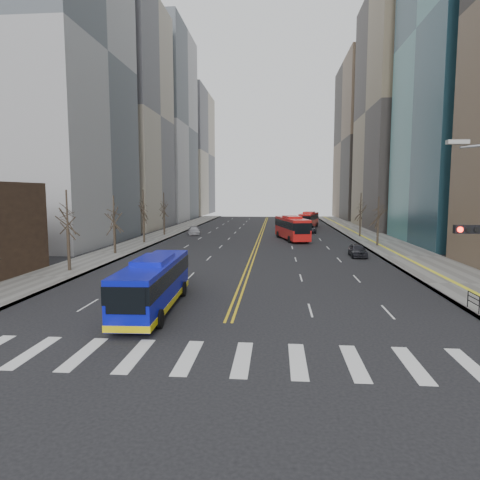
# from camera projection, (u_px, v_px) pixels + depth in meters

# --- Properties ---
(ground) EXTENTS (220.00, 220.00, 0.00)m
(ground) POSITION_uv_depth(u_px,v_px,m) (215.00, 358.00, 18.46)
(ground) COLOR black
(sidewalk_right) EXTENTS (7.00, 130.00, 0.15)m
(sidewalk_right) POSITION_uv_depth(u_px,v_px,m) (380.00, 242.00, 61.55)
(sidewalk_right) COLOR slate
(sidewalk_right) RESTS_ON ground
(sidewalk_left) EXTENTS (5.00, 130.00, 0.15)m
(sidewalk_left) POSITION_uv_depth(u_px,v_px,m) (149.00, 240.00, 64.40)
(sidewalk_left) COLOR slate
(sidewalk_left) RESTS_ON ground
(crosswalk) EXTENTS (26.70, 4.00, 0.01)m
(crosswalk) POSITION_uv_depth(u_px,v_px,m) (215.00, 358.00, 18.46)
(crosswalk) COLOR silver
(crosswalk) RESTS_ON ground
(centerline) EXTENTS (0.55, 100.00, 0.01)m
(centerline) POSITION_uv_depth(u_px,v_px,m) (261.00, 235.00, 72.93)
(centerline) COLOR gold
(centerline) RESTS_ON ground
(office_towers) EXTENTS (83.00, 134.00, 58.00)m
(office_towers) POSITION_uv_depth(u_px,v_px,m) (265.00, 106.00, 83.66)
(office_towers) COLOR #99999C
(office_towers) RESTS_ON ground
(street_trees) EXTENTS (35.20, 47.20, 7.60)m
(street_trees) POSITION_uv_depth(u_px,v_px,m) (197.00, 211.00, 52.74)
(street_trees) COLOR #32271E
(street_trees) RESTS_ON ground
(blue_bus) EXTENTS (2.91, 11.13, 3.24)m
(blue_bus) POSITION_uv_depth(u_px,v_px,m) (154.00, 282.00, 25.92)
(blue_bus) COLOR #0B12B3
(blue_bus) RESTS_ON ground
(red_bus_near) EXTENTS (5.09, 11.81, 3.64)m
(red_bus_near) POSITION_uv_depth(u_px,v_px,m) (292.00, 227.00, 64.33)
(red_bus_near) COLOR red
(red_bus_near) RESTS_ON ground
(red_bus_far) EXTENTS (4.81, 10.56, 3.29)m
(red_bus_far) POSITION_uv_depth(u_px,v_px,m) (309.00, 219.00, 86.71)
(red_bus_far) COLOR red
(red_bus_far) RESTS_ON ground
(car_white) EXTENTS (2.78, 4.37, 1.36)m
(car_white) POSITION_uv_depth(u_px,v_px,m) (168.00, 260.00, 40.82)
(car_white) COLOR silver
(car_white) RESTS_ON ground
(car_dark_mid) EXTENTS (1.88, 4.39, 1.48)m
(car_dark_mid) POSITION_uv_depth(u_px,v_px,m) (358.00, 250.00, 47.59)
(car_dark_mid) COLOR black
(car_dark_mid) RESTS_ON ground
(car_silver) EXTENTS (2.92, 4.83, 1.31)m
(car_silver) POSITION_uv_depth(u_px,v_px,m) (194.00, 231.00, 72.61)
(car_silver) COLOR #A5A4A9
(car_silver) RESTS_ON ground
(car_dark_far) EXTENTS (2.40, 4.88, 1.33)m
(car_dark_far) POSITION_uv_depth(u_px,v_px,m) (310.00, 229.00, 75.69)
(car_dark_far) COLOR black
(car_dark_far) RESTS_ON ground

